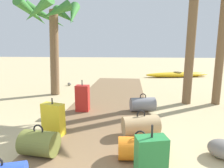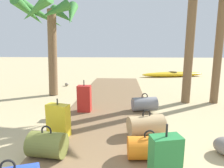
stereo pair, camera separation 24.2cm
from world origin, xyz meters
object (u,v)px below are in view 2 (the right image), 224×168
object	(u,v)px
duffel_bag_orange	(149,148)
duffel_bag_tan	(146,125)
suitcase_red	(84,98)
kayak	(173,74)
duffel_bag_grey	(144,104)
suitcase_yellow	(58,120)
palm_tree_far_left	(50,22)
duffel_bag_olive	(47,144)
suitcase_green	(165,163)

from	to	relation	value
duffel_bag_orange	duffel_bag_tan	bearing A→B (deg)	86.41
suitcase_red	kayak	world-z (taller)	suitcase_red
duffel_bag_grey	suitcase_yellow	xyz separation A→B (m)	(-1.74, -1.52, 0.12)
duffel_bag_tan	suitcase_yellow	distance (m)	1.63
palm_tree_far_left	duffel_bag_tan	bearing A→B (deg)	-48.11
duffel_bag_grey	suitcase_yellow	size ratio (longest dim) A/B	0.98
duffel_bag_olive	kayak	size ratio (longest dim) A/B	0.15
duffel_bag_olive	duffel_bag_orange	bearing A→B (deg)	1.39
duffel_bag_tan	suitcase_red	world-z (taller)	suitcase_red
duffel_bag_grey	duffel_bag_tan	bearing A→B (deg)	-94.93
duffel_bag_orange	palm_tree_far_left	size ratio (longest dim) A/B	0.19
suitcase_yellow	duffel_bag_orange	world-z (taller)	suitcase_yellow
duffel_bag_olive	kayak	world-z (taller)	duffel_bag_olive
palm_tree_far_left	kayak	bearing A→B (deg)	39.75
duffel_bag_tan	suitcase_green	world-z (taller)	suitcase_green
duffel_bag_tan	palm_tree_far_left	bearing A→B (deg)	131.89
suitcase_red	duffel_bag_tan	bearing A→B (deg)	-41.06
suitcase_yellow	kayak	bearing A→B (deg)	63.02
duffel_bag_tan	kayak	size ratio (longest dim) A/B	0.19
duffel_bag_olive	duffel_bag_grey	bearing A→B (deg)	52.96
duffel_bag_grey	duffel_bag_olive	distance (m)	2.78
duffel_bag_olive	palm_tree_far_left	xyz separation A→B (m)	(-1.47, 4.20, 2.30)
duffel_bag_olive	suitcase_yellow	bearing A→B (deg)	95.55
duffel_bag_tan	duffel_bag_orange	world-z (taller)	duffel_bag_tan
suitcase_yellow	palm_tree_far_left	bearing A→B (deg)	111.79
duffel_bag_grey	suitcase_red	xyz separation A→B (m)	(-1.54, -0.15, 0.16)
duffel_bag_grey	kayak	bearing A→B (deg)	70.06
duffel_bag_orange	palm_tree_far_left	bearing A→B (deg)	125.53
duffel_bag_grey	suitcase_yellow	bearing A→B (deg)	-138.76
suitcase_green	kayak	size ratio (longest dim) A/B	0.21
duffel_bag_olive	suitcase_red	world-z (taller)	suitcase_red
suitcase_yellow	suitcase_green	bearing A→B (deg)	-37.23
duffel_bag_grey	kayak	size ratio (longest dim) A/B	0.18
suitcase_yellow	kayak	xyz separation A→B (m)	(4.13, 8.11, -0.23)
duffel_bag_tan	suitcase_yellow	bearing A→B (deg)	-175.11
suitcase_yellow	duffel_bag_orange	bearing A→B (deg)	-22.64
duffel_bag_tan	duffel_bag_orange	xyz separation A→B (m)	(-0.05, -0.79, -0.02)
suitcase_yellow	duffel_bag_orange	size ratio (longest dim) A/B	1.10
suitcase_yellow	duffel_bag_olive	xyz separation A→B (m)	(0.07, -0.69, -0.11)
duffel_bag_orange	duffel_bag_olive	size ratio (longest dim) A/B	1.14
duffel_bag_grey	duffel_bag_orange	distance (m)	2.19
kayak	suitcase_yellow	bearing A→B (deg)	-116.98
duffel_bag_tan	duffel_bag_orange	size ratio (longest dim) A/B	1.16
palm_tree_far_left	kayak	distance (m)	7.59
duffel_bag_grey	duffel_bag_tan	distance (m)	1.39
duffel_bag_tan	suitcase_yellow	size ratio (longest dim) A/B	1.06
duffel_bag_grey	kayak	distance (m)	7.01
suitcase_green	duffel_bag_grey	bearing A→B (deg)	88.38
palm_tree_far_left	suitcase_red	bearing A→B (deg)	-53.08
duffel_bag_tan	kayak	bearing A→B (deg)	72.53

